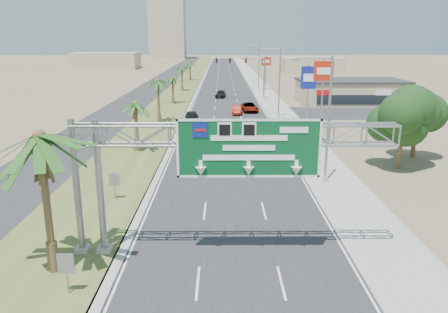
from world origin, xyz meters
name	(u,v)px	position (x,y,z in m)	size (l,w,h in m)	color
road	(225,81)	(0.00, 110.00, 0.01)	(12.00, 300.00, 0.02)	#28282B
sidewalk_right	(256,80)	(8.50, 110.00, 0.05)	(4.00, 300.00, 0.10)	#9E9B93
median_grass	(188,80)	(-10.00, 110.00, 0.06)	(7.00, 300.00, 0.12)	#4F5927
opposing_road	(163,81)	(-17.00, 110.00, 0.01)	(8.00, 300.00, 0.02)	#28282B
sign_gantry	(217,145)	(-1.06, 9.93, 6.06)	(16.75, 1.24, 7.50)	gray
palm_near	(39,137)	(-9.20, 8.00, 6.93)	(5.70, 5.70, 8.35)	brown
palm_row_b	(135,104)	(-9.50, 32.00, 4.90)	(3.99, 3.99, 5.95)	brown
palm_row_c	(158,81)	(-9.50, 48.00, 5.66)	(3.99, 3.99, 6.75)	brown
palm_row_d	(172,79)	(-9.50, 66.00, 4.42)	(3.99, 3.99, 5.45)	brown
palm_row_e	(182,68)	(-9.50, 85.00, 5.09)	(3.99, 3.99, 6.15)	brown
palm_row_f	(190,63)	(-9.50, 110.00, 4.71)	(3.99, 3.99, 5.75)	brown
streetlight_near	(326,126)	(7.30, 22.00, 4.69)	(3.27, 0.44, 10.00)	gray
streetlight_mid	(278,85)	(7.30, 52.00, 4.69)	(3.27, 0.44, 10.00)	gray
streetlight_far	(258,69)	(7.30, 88.00, 4.69)	(3.27, 0.44, 10.00)	gray
signal_mast	(254,74)	(5.17, 71.97, 4.85)	(10.28, 0.71, 8.00)	gray
store_building	(350,92)	(22.00, 66.00, 2.00)	(18.00, 10.00, 4.00)	tan
oak_near	(403,118)	(15.00, 26.00, 4.53)	(4.50, 4.50, 6.80)	brown
oak_far	(417,118)	(18.00, 30.00, 3.82)	(3.50, 3.50, 5.60)	brown
median_signback_a	(66,267)	(-7.80, 6.00, 1.45)	(0.75, 0.08, 2.08)	gray
median_signback_b	(114,181)	(-8.50, 18.00, 1.45)	(0.75, 0.08, 2.08)	gray
tower_distant	(167,27)	(-32.00, 250.00, 17.50)	(20.00, 16.00, 35.00)	tan
building_distant_left	(107,61)	(-45.00, 160.00, 3.00)	(24.00, 14.00, 6.00)	tan
building_distant_right	(312,65)	(30.00, 140.00, 2.50)	(20.00, 12.00, 5.00)	tan
car_left_lane	(192,117)	(-4.95, 47.66, 0.81)	(1.92, 4.77, 1.62)	black
car_mid_lane	(237,110)	(1.50, 54.99, 0.66)	(1.40, 4.01, 1.32)	maroon
car_right_lane	(249,107)	(3.55, 57.25, 0.70)	(2.32, 5.03, 1.40)	gray
car_far	(221,94)	(-1.06, 74.51, 0.64)	(1.79, 4.40, 1.28)	black
pole_sign_red_near	(323,75)	(11.75, 43.10, 6.91)	(2.37, 1.07, 8.80)	gray
pole_sign_blue	(308,80)	(10.84, 47.76, 5.86)	(2.02, 0.61, 7.89)	gray
pole_sign_red_far	(266,64)	(9.00, 86.99, 5.86)	(2.21, 0.79, 7.47)	gray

